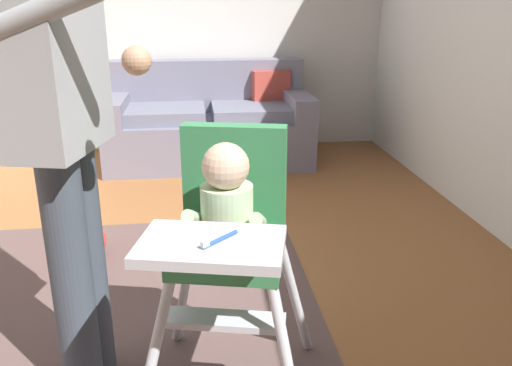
{
  "coord_description": "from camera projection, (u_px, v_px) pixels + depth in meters",
  "views": [
    {
      "loc": [
        0.35,
        -2.27,
        1.37
      ],
      "look_at": [
        0.55,
        -0.62,
        0.79
      ],
      "focal_mm": 37.02,
      "sensor_mm": 36.0,
      "label": 1
    }
  ],
  "objects": [
    {
      "name": "ground",
      "position": [
        128.0,
        309.0,
        2.56
      ],
      "size": [
        5.91,
        7.19,
        0.1
      ],
      "primitive_type": "cube",
      "color": "#955B30"
    },
    {
      "name": "toy_ball_second",
      "position": [
        88.0,
        241.0,
        2.93
      ],
      "size": [
        0.2,
        0.2,
        0.2
      ],
      "primitive_type": "sphere",
      "color": "#D13D33",
      "rests_on": "ground"
    },
    {
      "name": "adult_standing",
      "position": [
        64.0,
        132.0,
        1.7
      ],
      "size": [
        0.51,
        0.57,
        1.7
      ],
      "rotation": [
        0.0,
        0.0,
        -0.23
      ],
      "color": "#3F4855",
      "rests_on": "ground"
    },
    {
      "name": "high_chair",
      "position": [
        229.0,
        223.0,
        1.74
      ],
      "size": [
        0.72,
        0.81,
        0.97
      ],
      "rotation": [
        0.0,
        0.0,
        -1.8
      ],
      "color": "silver",
      "rests_on": "ground"
    },
    {
      "name": "area_rug",
      "position": [
        92.0,
        360.0,
        2.11
      ],
      "size": [
        1.98,
        2.73,
        0.01
      ],
      "primitive_type": "cube",
      "color": "brown",
      "rests_on": "ground"
    },
    {
      "name": "couch",
      "position": [
        209.0,
        124.0,
        4.65
      ],
      "size": [
        1.77,
        0.86,
        0.86
      ],
      "rotation": [
        0.0,
        0.0,
        -1.57
      ],
      "color": "slate",
      "rests_on": "ground"
    },
    {
      "name": "toy_ball",
      "position": [
        248.0,
        193.0,
        3.61
      ],
      "size": [
        0.23,
        0.23,
        0.23
      ],
      "primitive_type": "sphere",
      "color": "#D13D33",
      "rests_on": "ground"
    }
  ]
}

